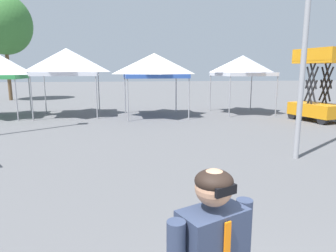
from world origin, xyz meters
TOP-DOWN VIEW (x-y plane):
  - canopy_tent_center at (-3.95, 16.12)m, footprint 3.25×3.25m
  - canopy_tent_left_of_center at (0.56, 15.11)m, footprint 3.19×3.19m
  - canopy_tent_behind_right at (5.56, 15.45)m, footprint 3.03×3.03m
  - scissor_lift at (8.02, 12.26)m, footprint 1.91×2.57m
  - tree_behind_tents_left at (-10.11, 25.87)m, footprint 4.28×4.28m

SIDE VIEW (x-z plane):
  - scissor_lift at x=8.02m, z-range -0.62..2.76m
  - canopy_tent_left_of_center at x=0.56m, z-range 1.00..4.28m
  - canopy_tent_behind_right at x=5.56m, z-range 1.05..4.26m
  - canopy_tent_center at x=-3.95m, z-range 1.06..4.60m
  - tree_behind_tents_left at x=-10.11m, z-range 1.81..10.18m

